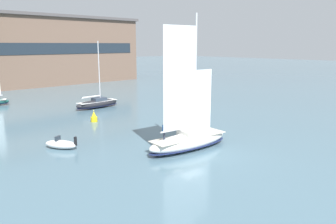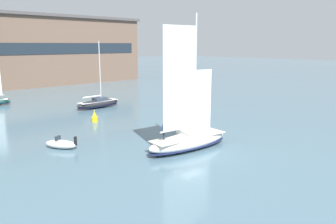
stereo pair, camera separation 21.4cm
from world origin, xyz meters
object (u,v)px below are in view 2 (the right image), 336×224
(sailboat_moored_near_marina, at_px, (98,103))
(channel_buoy, at_px, (95,117))
(motor_tender, at_px, (61,144))
(sailboat_main, at_px, (189,139))

(sailboat_moored_near_marina, xyz_separation_m, channel_buoy, (-5.75, -8.46, -0.10))
(motor_tender, bearing_deg, sailboat_moored_near_marina, 48.83)
(sailboat_main, relative_size, motor_tender, 3.56)
(sailboat_main, relative_size, channel_buoy, 8.11)
(sailboat_main, height_order, motor_tender, sailboat_main)
(channel_buoy, bearing_deg, sailboat_moored_near_marina, 55.80)
(channel_buoy, bearing_deg, sailboat_main, -87.77)
(channel_buoy, bearing_deg, motor_tender, -137.31)
(sailboat_main, height_order, sailboat_moored_near_marina, sailboat_main)
(sailboat_main, distance_m, channel_buoy, 16.82)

